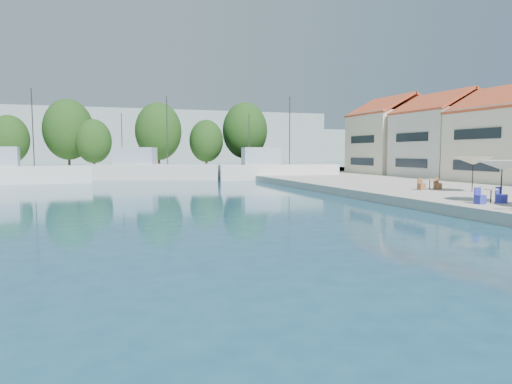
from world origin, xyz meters
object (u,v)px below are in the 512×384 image
object	(u,v)px
umbrella_white	(502,165)
umbrella_cream	(473,161)
trawler_04	(275,170)
trawler_03	(152,170)
trawler_02	(16,173)

from	to	relation	value
umbrella_white	umbrella_cream	distance (m)	6.61
trawler_04	umbrella_cream	distance (m)	27.10
trawler_04	umbrella_cream	size ratio (longest dim) A/B	5.59
trawler_03	trawler_04	size ratio (longest dim) A/B	1.10
umbrella_white	trawler_02	bearing A→B (deg)	129.78
trawler_02	umbrella_cream	world-z (taller)	trawler_02
trawler_04	trawler_02	bearing A→B (deg)	-174.93
trawler_03	umbrella_cream	world-z (taller)	trawler_03
trawler_03	umbrella_white	world-z (taller)	trawler_03
trawler_02	umbrella_cream	xyz separation A→B (m)	(31.68, -28.22, 1.60)
trawler_04	umbrella_cream	bearing A→B (deg)	-74.15
umbrella_white	trawler_04	bearing A→B (deg)	90.33
trawler_04	umbrella_cream	xyz separation A→B (m)	(3.70, -26.80, 1.60)
trawler_03	trawler_02	bearing A→B (deg)	-148.44
umbrella_cream	trawler_03	bearing A→B (deg)	119.31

